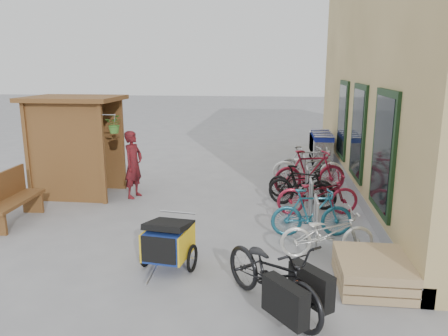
# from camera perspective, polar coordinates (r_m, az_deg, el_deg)

# --- Properties ---
(ground) EXTENTS (80.00, 80.00, 0.00)m
(ground) POSITION_cam_1_polar(r_m,az_deg,el_deg) (8.15, -4.81, -9.17)
(ground) COLOR gray
(kiosk) EXTENTS (2.49, 1.65, 2.40)m
(kiosk) POSITION_cam_1_polar(r_m,az_deg,el_deg) (11.08, -19.21, 4.44)
(kiosk) COLOR brown
(kiosk) RESTS_ON ground
(bike_rack) EXTENTS (0.05, 5.35, 0.86)m
(bike_rack) POSITION_cam_1_polar(r_m,az_deg,el_deg) (10.13, 10.78, -1.79)
(bike_rack) COLOR #A5A8AD
(bike_rack) RESTS_ON ground
(pallet_stack) EXTENTS (1.00, 1.20, 0.40)m
(pallet_stack) POSITION_cam_1_polar(r_m,az_deg,el_deg) (6.78, 18.84, -12.67)
(pallet_stack) COLOR tan
(pallet_stack) RESTS_ON ground
(bench) EXTENTS (0.56, 1.66, 1.04)m
(bench) POSITION_cam_1_polar(r_m,az_deg,el_deg) (9.72, -26.20, -3.48)
(bench) COLOR brown
(bench) RESTS_ON ground
(shopping_carts) EXTENTS (0.61, 2.41, 1.09)m
(shopping_carts) POSITION_cam_1_polar(r_m,az_deg,el_deg) (14.44, 12.45, 3.02)
(shopping_carts) COLOR silver
(shopping_carts) RESTS_ON ground
(child_trailer) EXTENTS (0.87, 1.42, 0.82)m
(child_trailer) POSITION_cam_1_polar(r_m,az_deg,el_deg) (6.90, -7.28, -9.39)
(child_trailer) COLOR navy
(child_trailer) RESTS_ON ground
(cargo_bike) EXTENTS (1.70, 1.87, 0.99)m
(cargo_bike) POSITION_cam_1_polar(r_m,az_deg,el_deg) (5.76, 6.56, -13.70)
(cargo_bike) COLOR black
(cargo_bike) RESTS_ON ground
(person_kiosk) EXTENTS (0.53, 0.67, 1.61)m
(person_kiosk) POSITION_cam_1_polar(r_m,az_deg,el_deg) (10.62, -11.74, 0.45)
(person_kiosk) COLOR maroon
(person_kiosk) RESTS_ON ground
(bike_0) EXTENTS (1.62, 0.79, 0.82)m
(bike_0) POSITION_cam_1_polar(r_m,az_deg,el_deg) (7.44, 13.31, -8.29)
(bike_0) COLOR silver
(bike_0) RESTS_ON ground
(bike_1) EXTENTS (1.55, 0.60, 0.91)m
(bike_1) POSITION_cam_1_polar(r_m,az_deg,el_deg) (8.24, 11.42, -5.76)
(bike_1) COLOR #1F647F
(bike_1) RESTS_ON ground
(bike_2) EXTENTS (1.80, 0.86, 0.91)m
(bike_2) POSITION_cam_1_polar(r_m,az_deg,el_deg) (9.46, 12.12, -3.32)
(bike_2) COLOR maroon
(bike_2) RESTS_ON ground
(bike_3) EXTENTS (1.63, 0.94, 0.94)m
(bike_3) POSITION_cam_1_polar(r_m,az_deg,el_deg) (9.89, 10.14, -2.41)
(bike_3) COLOR black
(bike_3) RESTS_ON ground
(bike_4) EXTENTS (1.65, 0.97, 0.82)m
(bike_4) POSITION_cam_1_polar(r_m,az_deg,el_deg) (10.46, 9.99, -1.90)
(bike_4) COLOR black
(bike_4) RESTS_ON ground
(bike_5) EXTENTS (1.91, 1.00, 1.10)m
(bike_5) POSITION_cam_1_polar(r_m,az_deg,el_deg) (10.95, 11.17, -0.52)
(bike_5) COLOR maroon
(bike_5) RESTS_ON ground
(bike_6) EXTENTS (1.88, 0.67, 0.98)m
(bike_6) POSITION_cam_1_polar(r_m,az_deg,el_deg) (11.79, 10.89, 0.17)
(bike_6) COLOR silver
(bike_6) RESTS_ON ground
(bike_7) EXTENTS (1.68, 0.72, 0.98)m
(bike_7) POSITION_cam_1_polar(r_m,az_deg,el_deg) (12.21, 10.64, 0.61)
(bike_7) COLOR #A0A1A5
(bike_7) RESTS_ON ground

